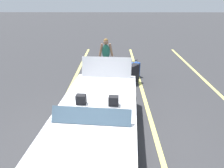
# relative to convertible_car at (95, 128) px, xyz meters

# --- Properties ---
(ground_plane) EXTENTS (80.00, 80.00, 0.00)m
(ground_plane) POSITION_rel_convertible_car_xyz_m (-0.20, 0.02, -0.59)
(ground_plane) COLOR #333335
(lot_line_near) EXTENTS (18.00, 0.12, 0.01)m
(lot_line_near) POSITION_rel_convertible_car_xyz_m (-0.20, -1.25, -0.59)
(lot_line_near) COLOR #EAE066
(lot_line_near) RESTS_ON ground_plane
(lot_line_mid) EXTENTS (18.00, 0.12, 0.01)m
(lot_line_mid) POSITION_rel_convertible_car_xyz_m (-0.20, 1.45, -0.59)
(lot_line_mid) COLOR #EAE066
(lot_line_mid) RESTS_ON ground_plane
(convertible_car) EXTENTS (4.27, 2.10, 1.53)m
(convertible_car) POSITION_rel_convertible_car_xyz_m (0.00, 0.00, 0.00)
(convertible_car) COLOR silver
(convertible_car) RESTS_ON ground_plane
(suitcase_large_black) EXTENTS (0.55, 0.52, 0.94)m
(suitcase_large_black) POSITION_rel_convertible_car_xyz_m (-3.85, 1.16, -0.22)
(suitcase_large_black) COLOR black
(suitcase_large_black) RESTS_ON ground_plane
(suitcase_medium_bright) EXTENTS (0.43, 0.46, 0.62)m
(suitcase_medium_bright) POSITION_rel_convertible_car_xyz_m (-4.46, 1.28, -0.28)
(suitcase_medium_bright) COLOR #1E479E
(suitcase_medium_bright) RESTS_ON ground_plane
(traveler_person) EXTENTS (0.23, 0.60, 1.65)m
(traveler_person) POSITION_rel_convertible_car_xyz_m (-4.37, 0.08, 0.34)
(traveler_person) COLOR #1E2338
(traveler_person) RESTS_ON ground_plane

